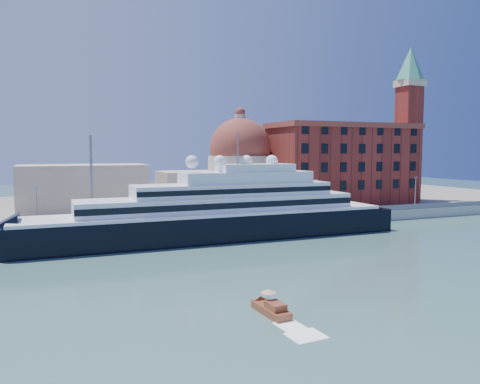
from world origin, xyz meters
name	(u,v)px	position (x,y,z in m)	size (l,w,h in m)	color
ground	(252,267)	(0.00, 0.00, 0.00)	(400.00, 400.00, 0.00)	#325751
quay	(189,225)	(0.00, 34.00, 1.25)	(180.00, 10.00, 2.50)	gray
land	(150,206)	(0.00, 75.00, 1.00)	(260.00, 72.00, 2.00)	slate
quay_fence	(195,220)	(0.00, 29.50, 3.10)	(180.00, 0.10, 1.20)	slate
superyacht	(200,219)	(-0.88, 23.00, 4.30)	(83.29, 11.55, 24.89)	black
water_taxi	(272,308)	(-6.26, -19.49, 0.65)	(2.28, 5.84, 2.72)	maroon
warehouse	(343,163)	(52.00, 52.00, 13.79)	(43.00, 19.00, 23.25)	maroon
campanile	(409,114)	(76.00, 52.00, 28.76)	(8.40, 8.40, 47.00)	maroon
church	(187,175)	(6.39, 57.72, 10.91)	(66.00, 18.00, 25.50)	beige
lamp_posts	(130,188)	(-12.67, 32.27, 9.84)	(120.80, 2.40, 18.00)	slate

